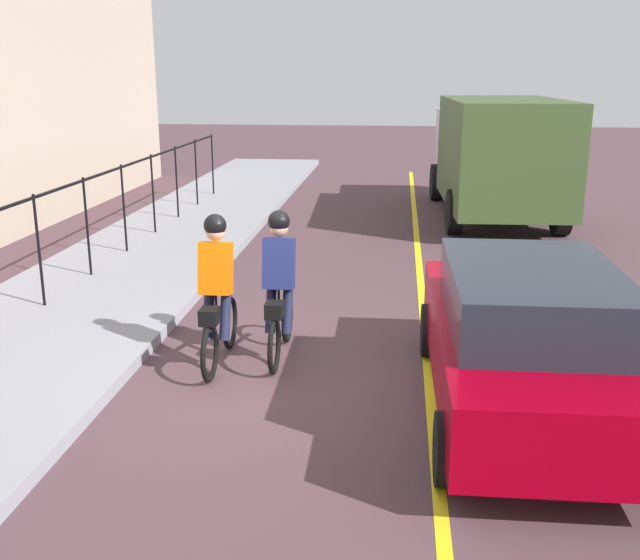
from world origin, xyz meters
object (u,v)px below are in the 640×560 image
Objects in this scene: cyclist_lead at (279,287)px; cyclist_follow at (217,292)px; box_truck_background at (496,152)px; patrol_sedan at (526,337)px.

cyclist_follow is at bearing 113.44° from cyclist_lead.
box_truck_background is at bearing -21.34° from cyclist_lead.
cyclist_lead is 1.00× the size of cyclist_follow.
cyclist_follow is 0.27× the size of box_truck_background.
patrol_sedan is (-1.21, -2.68, -0.09)m from cyclist_lead.
cyclist_lead is at bearing 64.92° from patrol_sedan.
cyclist_lead is 0.41× the size of patrol_sedan.
patrol_sedan is at bearing -105.42° from cyclist_follow.
patrol_sedan is at bearing 172.55° from box_truck_background.
cyclist_follow is at bearing 74.09° from patrol_sedan.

